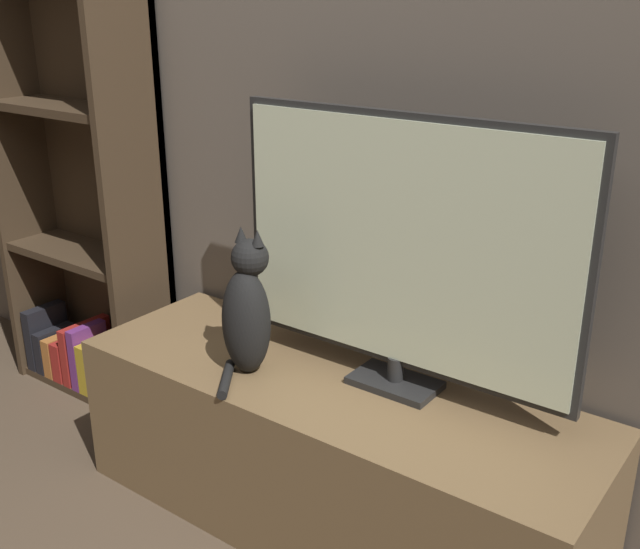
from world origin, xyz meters
The scene contains 5 objects.
wall_back centered at (0.00, 1.22, 1.30)m, with size 4.80×0.05×2.60m.
tv_stand centered at (0.00, 0.92, 0.24)m, with size 1.54×0.51×0.48m.
tv centered at (0.16, 1.01, 0.87)m, with size 0.99×0.14×0.75m.
cat centered at (-0.23, 0.84, 0.66)m, with size 0.15×0.25×0.42m.
bookshelf centered at (-1.25, 1.09, 0.71)m, with size 0.69×0.28×1.67m.
Camera 1 is at (1.08, -0.58, 1.49)m, focal length 42.00 mm.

